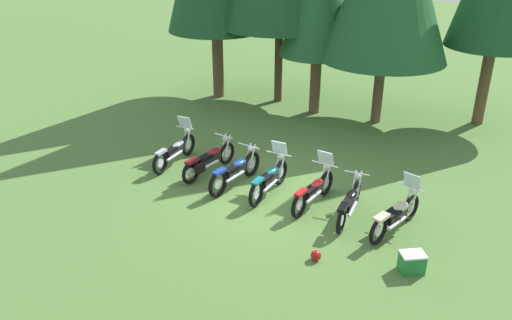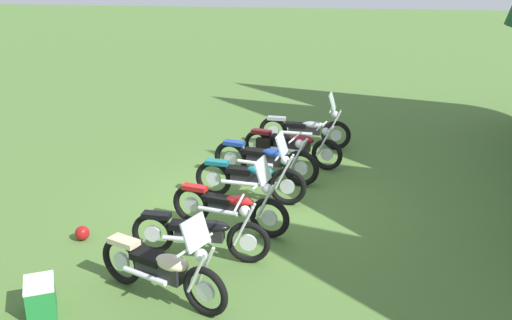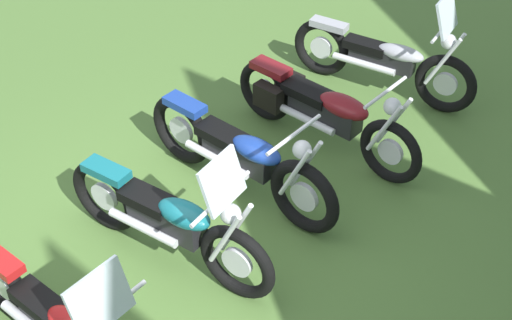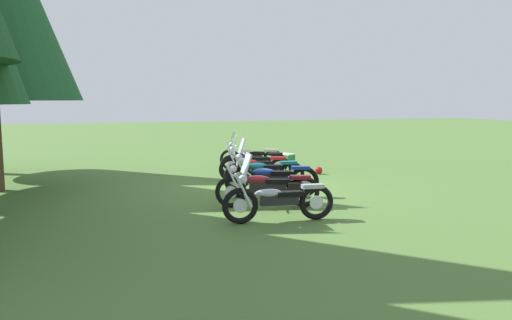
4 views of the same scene
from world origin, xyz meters
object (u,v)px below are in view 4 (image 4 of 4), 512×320
(motorcycle_6, at_px, (251,156))
(motorcycle_0, at_px, (277,199))
(motorcycle_2, at_px, (271,179))
(motorcycle_5, at_px, (254,162))
(motorcycle_3, at_px, (263,172))
(dropped_helmet, at_px, (319,170))
(motorcycle_4, at_px, (255,166))
(motorcycle_1, at_px, (269,187))
(picnic_cooler, at_px, (287,160))

(motorcycle_6, bearing_deg, motorcycle_0, 101.37)
(motorcycle_2, relative_size, motorcycle_5, 1.03)
(motorcycle_3, bearing_deg, dropped_helmet, -133.92)
(motorcycle_4, bearing_deg, motorcycle_3, 96.93)
(motorcycle_2, xyz_separation_m, motorcycle_4, (2.35, -0.30, -0.01))
(motorcycle_0, bearing_deg, motorcycle_6, -97.27)
(motorcycle_1, distance_m, motorcycle_2, 1.12)
(dropped_helmet, bearing_deg, motorcycle_2, 138.74)
(motorcycle_1, xyz_separation_m, motorcycle_6, (5.58, -1.25, 0.02))
(motorcycle_2, xyz_separation_m, motorcycle_6, (4.54, -0.84, 0.01))
(motorcycle_2, xyz_separation_m, motorcycle_3, (1.06, -0.14, 0.01))
(picnic_cooler, bearing_deg, motorcycle_1, 155.72)
(motorcycle_3, relative_size, motorcycle_6, 1.07)
(motorcycle_1, xyz_separation_m, dropped_helmet, (4.09, -3.09, -0.33))
(picnic_cooler, bearing_deg, motorcycle_3, 151.26)
(motorcycle_5, bearing_deg, motorcycle_2, 82.90)
(motorcycle_3, xyz_separation_m, picnic_cooler, (4.01, -2.20, -0.24))
(motorcycle_1, bearing_deg, motorcycle_0, 93.64)
(motorcycle_3, bearing_deg, picnic_cooler, -110.77)
(motorcycle_5, bearing_deg, dropped_helmet, 174.14)
(motorcycle_3, height_order, motorcycle_6, motorcycle_3)
(motorcycle_2, bearing_deg, picnic_cooler, -100.10)
(motorcycle_0, xyz_separation_m, motorcycle_3, (3.36, -0.83, 0.03))
(motorcycle_0, relative_size, motorcycle_6, 1.10)
(motorcycle_4, height_order, dropped_helmet, motorcycle_4)
(motorcycle_5, distance_m, dropped_helmet, 2.13)
(motorcycle_2, bearing_deg, motorcycle_6, -85.79)
(motorcycle_0, distance_m, dropped_helmet, 6.32)
(motorcycle_1, height_order, motorcycle_5, motorcycle_1)
(motorcycle_6, relative_size, picnic_cooler, 3.23)
(motorcycle_1, relative_size, motorcycle_2, 1.00)
(motorcycle_1, height_order, motorcycle_4, motorcycle_4)
(motorcycle_6, bearing_deg, picnic_cooler, -136.59)
(motorcycle_1, distance_m, motorcycle_3, 2.18)
(motorcycle_5, relative_size, motorcycle_6, 1.09)
(motorcycle_1, xyz_separation_m, motorcycle_5, (4.41, -1.00, -0.03))
(motorcycle_0, bearing_deg, motorcycle_5, -97.39)
(motorcycle_5, relative_size, dropped_helmet, 9.18)
(motorcycle_0, distance_m, motorcycle_6, 7.01)
(motorcycle_1, distance_m, motorcycle_5, 4.52)
(motorcycle_1, relative_size, motorcycle_3, 1.03)
(motorcycle_0, xyz_separation_m, motorcycle_6, (6.84, -1.52, 0.03))
(motorcycle_3, height_order, motorcycle_4, motorcycle_3)
(picnic_cooler, bearing_deg, motorcycle_4, 143.13)
(picnic_cooler, relative_size, dropped_helmet, 2.61)
(motorcycle_0, distance_m, motorcycle_3, 3.46)
(motorcycle_2, bearing_deg, motorcycle_0, 88.14)
(motorcycle_0, height_order, motorcycle_4, motorcycle_0)
(motorcycle_2, xyz_separation_m, motorcycle_5, (3.36, -0.59, -0.03))
(motorcycle_1, xyz_separation_m, motorcycle_3, (2.10, -0.56, 0.02))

